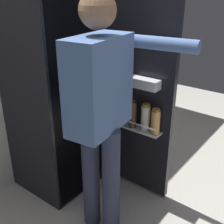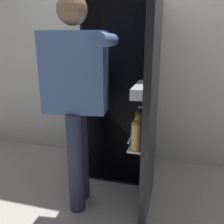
{
  "view_description": "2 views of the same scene",
  "coord_description": "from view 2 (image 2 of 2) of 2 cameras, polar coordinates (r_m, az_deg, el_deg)",
  "views": [
    {
      "loc": [
        -1.44,
        -1.15,
        1.62
      ],
      "look_at": [
        0.02,
        -0.02,
        0.8
      ],
      "focal_mm": 46.27,
      "sensor_mm": 36.0,
      "label": 1
    },
    {
      "loc": [
        0.49,
        -1.67,
        1.3
      ],
      "look_at": [
        0.03,
        0.0,
        0.78
      ],
      "focal_mm": 38.24,
      "sensor_mm": 36.0,
      "label": 2
    }
  ],
  "objects": [
    {
      "name": "kitchen_wall",
      "position": [
        2.6,
        4.56,
        17.72
      ],
      "size": [
        4.4,
        0.1,
        2.69
      ],
      "primitive_type": "cube",
      "color": "silver",
      "rests_on": "ground_plane"
    },
    {
      "name": "refrigerator",
      "position": [
        2.26,
        3.05,
        5.21
      ],
      "size": [
        0.66,
        1.17,
        1.7
      ],
      "color": "black",
      "rests_on": "ground_plane"
    },
    {
      "name": "person",
      "position": [
        1.75,
        -8.41,
        5.36
      ],
      "size": [
        0.6,
        0.72,
        1.6
      ],
      "color": "#2D334C",
      "rests_on": "ground_plane"
    },
    {
      "name": "ground_plane",
      "position": [
        2.17,
        -0.91,
        -19.97
      ],
      "size": [
        6.27,
        6.27,
        0.0
      ],
      "primitive_type": "plane",
      "color": "#B7B2A8"
    }
  ]
}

